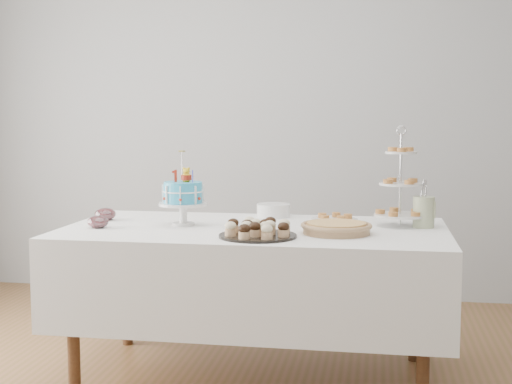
% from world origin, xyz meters
% --- Properties ---
extents(walls, '(5.04, 4.04, 2.70)m').
position_xyz_m(walls, '(0.00, 0.00, 1.35)').
color(walls, '#9DA0A2').
rests_on(walls, floor).
extents(table, '(1.92, 1.02, 0.77)m').
position_xyz_m(table, '(0.00, 0.30, 0.54)').
color(table, white).
rests_on(table, floor).
extents(birthday_cake, '(0.25, 0.25, 0.38)m').
position_xyz_m(birthday_cake, '(-0.37, 0.31, 0.87)').
color(birthday_cake, white).
rests_on(birthday_cake, table).
extents(cupcake_tray, '(0.36, 0.36, 0.08)m').
position_xyz_m(cupcake_tray, '(0.06, 0.02, 0.81)').
color(cupcake_tray, black).
rests_on(cupcake_tray, table).
extents(pie, '(0.34, 0.34, 0.05)m').
position_xyz_m(pie, '(0.42, 0.18, 0.80)').
color(pie, tan).
rests_on(pie, table).
extents(tiered_stand, '(0.26, 0.26, 0.51)m').
position_xyz_m(tiered_stand, '(0.72, 0.47, 0.98)').
color(tiered_stand, silver).
rests_on(tiered_stand, table).
extents(plate_stack, '(0.19, 0.19, 0.07)m').
position_xyz_m(plate_stack, '(0.04, 0.70, 0.81)').
color(plate_stack, white).
rests_on(plate_stack, table).
extents(pastry_plate, '(0.25, 0.25, 0.04)m').
position_xyz_m(pastry_plate, '(0.38, 0.59, 0.79)').
color(pastry_plate, white).
rests_on(pastry_plate, table).
extents(jam_bowl_a, '(0.11, 0.11, 0.06)m').
position_xyz_m(jam_bowl_a, '(-0.77, 0.15, 0.80)').
color(jam_bowl_a, silver).
rests_on(jam_bowl_a, table).
extents(jam_bowl_b, '(0.11, 0.11, 0.07)m').
position_xyz_m(jam_bowl_b, '(-0.84, 0.42, 0.80)').
color(jam_bowl_b, silver).
rests_on(jam_bowl_b, table).
extents(utensil_pitcher, '(0.11, 0.11, 0.24)m').
position_xyz_m(utensil_pitcher, '(0.84, 0.45, 0.86)').
color(utensil_pitcher, beige).
rests_on(utensil_pitcher, table).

